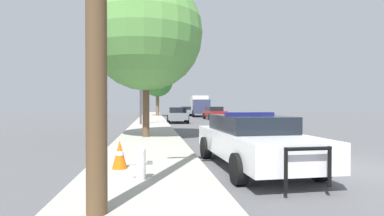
{
  "coord_description": "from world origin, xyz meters",
  "views": [
    {
      "loc": [
        -4.95,
        -7.53,
        1.7
      ],
      "look_at": [
        -1.16,
        21.11,
        1.37
      ],
      "focal_mm": 28.0,
      "sensor_mm": 36.0,
      "label": 1
    }
  ],
  "objects_px": {
    "car_background_oncoming": "(214,113)",
    "car_background_midblock": "(177,115)",
    "tree_sidewalk_near": "(146,34)",
    "police_car": "(252,139)",
    "traffic_light": "(155,79)",
    "fire_hydrant": "(141,161)",
    "tree_sidewalk_far": "(157,82)",
    "car_background_distant": "(186,111)",
    "traffic_cone": "(120,154)",
    "box_truck": "(199,105)"
  },
  "relations": [
    {
      "from": "car_background_oncoming",
      "to": "car_background_midblock",
      "type": "distance_m",
      "value": 7.32
    },
    {
      "from": "car_background_oncoming",
      "to": "tree_sidewalk_near",
      "type": "bearing_deg",
      "value": 65.78
    },
    {
      "from": "police_car",
      "to": "traffic_light",
      "type": "relative_size",
      "value": 1.02
    },
    {
      "from": "fire_hydrant",
      "to": "car_background_oncoming",
      "type": "relative_size",
      "value": 0.15
    },
    {
      "from": "police_car",
      "to": "tree_sidewalk_far",
      "type": "distance_m",
      "value": 35.77
    },
    {
      "from": "car_background_distant",
      "to": "traffic_cone",
      "type": "xyz_separation_m",
      "value": [
        -5.85,
        -37.49,
        -0.26
      ]
    },
    {
      "from": "traffic_light",
      "to": "traffic_cone",
      "type": "relative_size",
      "value": 7.53
    },
    {
      "from": "car_background_oncoming",
      "to": "traffic_cone",
      "type": "distance_m",
      "value": 27.16
    },
    {
      "from": "box_truck",
      "to": "traffic_cone",
      "type": "relative_size",
      "value": 10.97
    },
    {
      "from": "fire_hydrant",
      "to": "police_car",
      "type": "bearing_deg",
      "value": 26.52
    },
    {
      "from": "police_car",
      "to": "car_background_oncoming",
      "type": "bearing_deg",
      "value": -102.11
    },
    {
      "from": "car_background_midblock",
      "to": "traffic_cone",
      "type": "height_order",
      "value": "car_background_midblock"
    },
    {
      "from": "fire_hydrant",
      "to": "tree_sidewalk_near",
      "type": "relative_size",
      "value": 0.09
    },
    {
      "from": "traffic_light",
      "to": "box_truck",
      "type": "height_order",
      "value": "traffic_light"
    },
    {
      "from": "car_background_distant",
      "to": "car_background_oncoming",
      "type": "bearing_deg",
      "value": -82.69
    },
    {
      "from": "car_background_midblock",
      "to": "traffic_light",
      "type": "bearing_deg",
      "value": -117.55
    },
    {
      "from": "police_car",
      "to": "tree_sidewalk_near",
      "type": "xyz_separation_m",
      "value": [
        -2.99,
        6.95,
        4.38
      ]
    },
    {
      "from": "car_background_distant",
      "to": "car_background_midblock",
      "type": "xyz_separation_m",
      "value": [
        -2.74,
        -17.09,
        0.02
      ]
    },
    {
      "from": "traffic_light",
      "to": "tree_sidewalk_far",
      "type": "xyz_separation_m",
      "value": [
        0.49,
        19.01,
        1.24
      ]
    },
    {
      "from": "police_car",
      "to": "fire_hydrant",
      "type": "xyz_separation_m",
      "value": [
        -2.92,
        -1.45,
        -0.25
      ]
    },
    {
      "from": "fire_hydrant",
      "to": "car_background_oncoming",
      "type": "bearing_deg",
      "value": 75.03
    },
    {
      "from": "traffic_light",
      "to": "car_background_distant",
      "type": "bearing_deg",
      "value": 76.89
    },
    {
      "from": "tree_sidewalk_near",
      "to": "traffic_cone",
      "type": "height_order",
      "value": "tree_sidewalk_near"
    },
    {
      "from": "traffic_light",
      "to": "police_car",
      "type": "bearing_deg",
      "value": -81.55
    },
    {
      "from": "fire_hydrant",
      "to": "tree_sidewalk_near",
      "type": "distance_m",
      "value": 9.6
    },
    {
      "from": "fire_hydrant",
      "to": "car_background_midblock",
      "type": "distance_m",
      "value": 21.71
    },
    {
      "from": "traffic_light",
      "to": "tree_sidewalk_far",
      "type": "height_order",
      "value": "tree_sidewalk_far"
    },
    {
      "from": "car_background_oncoming",
      "to": "tree_sidewalk_near",
      "type": "height_order",
      "value": "tree_sidewalk_near"
    },
    {
      "from": "fire_hydrant",
      "to": "traffic_light",
      "type": "xyz_separation_m",
      "value": [
        0.47,
        17.92,
        3.25
      ]
    },
    {
      "from": "car_background_midblock",
      "to": "fire_hydrant",
      "type": "bearing_deg",
      "value": -94.45
    },
    {
      "from": "fire_hydrant",
      "to": "car_background_distant",
      "type": "xyz_separation_m",
      "value": [
        5.3,
        38.65,
        0.23
      ]
    },
    {
      "from": "car_background_oncoming",
      "to": "car_background_distant",
      "type": "distance_m",
      "value": 11.65
    },
    {
      "from": "tree_sidewalk_near",
      "to": "car_background_midblock",
      "type": "bearing_deg",
      "value": 78.68
    },
    {
      "from": "car_background_oncoming",
      "to": "traffic_cone",
      "type": "bearing_deg",
      "value": 70.4
    },
    {
      "from": "police_car",
      "to": "box_truck",
      "type": "relative_size",
      "value": 0.7
    },
    {
      "from": "police_car",
      "to": "fire_hydrant",
      "type": "distance_m",
      "value": 3.27
    },
    {
      "from": "fire_hydrant",
      "to": "tree_sidewalk_far",
      "type": "height_order",
      "value": "tree_sidewalk_far"
    },
    {
      "from": "box_truck",
      "to": "traffic_cone",
      "type": "distance_m",
      "value": 35.77
    },
    {
      "from": "police_car",
      "to": "car_background_distant",
      "type": "height_order",
      "value": "police_car"
    },
    {
      "from": "car_background_oncoming",
      "to": "tree_sidewalk_near",
      "type": "xyz_separation_m",
      "value": [
        -7.33,
        -18.76,
        4.37
      ]
    },
    {
      "from": "tree_sidewalk_far",
      "to": "traffic_cone",
      "type": "relative_size",
      "value": 10.27
    },
    {
      "from": "car_background_distant",
      "to": "tree_sidewalk_near",
      "type": "xyz_separation_m",
      "value": [
        -5.37,
        -30.24,
        4.4
      ]
    },
    {
      "from": "car_background_midblock",
      "to": "box_truck",
      "type": "bearing_deg",
      "value": 75.6
    },
    {
      "from": "fire_hydrant",
      "to": "car_background_midblock",
      "type": "height_order",
      "value": "car_background_midblock"
    },
    {
      "from": "car_background_distant",
      "to": "traffic_light",
      "type": "bearing_deg",
      "value": -105.52
    },
    {
      "from": "car_background_distant",
      "to": "tree_sidewalk_near",
      "type": "distance_m",
      "value": 31.02
    },
    {
      "from": "car_background_distant",
      "to": "tree_sidewalk_far",
      "type": "height_order",
      "value": "tree_sidewalk_far"
    },
    {
      "from": "police_car",
      "to": "car_background_distant",
      "type": "relative_size",
      "value": 1.2
    },
    {
      "from": "police_car",
      "to": "traffic_cone",
      "type": "height_order",
      "value": "police_car"
    },
    {
      "from": "police_car",
      "to": "tree_sidewalk_near",
      "type": "relative_size",
      "value": 0.68
    }
  ]
}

